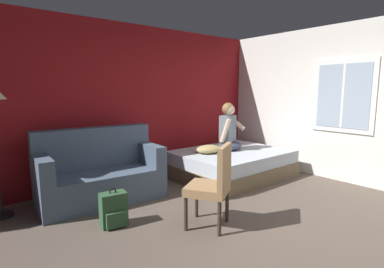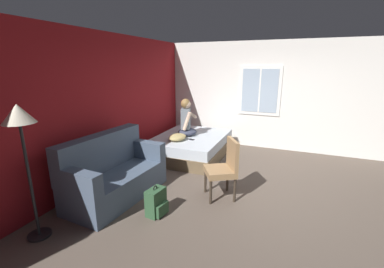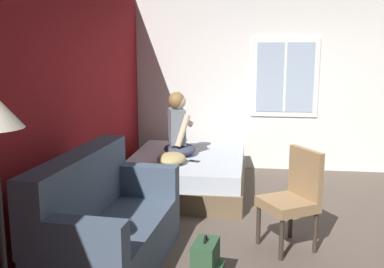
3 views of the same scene
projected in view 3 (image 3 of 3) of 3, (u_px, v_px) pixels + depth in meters
ground_plane at (333, 229)px, 4.89m from camera, size 40.00×40.00×0.00m
wall_back_accent at (76, 101)px, 5.00m from camera, size 9.87×0.16×2.70m
wall_side_with_window at (310, 86)px, 7.08m from camera, size 0.19×6.96×2.70m
bed at (187, 173)px, 6.21m from camera, size 2.04×1.57×0.48m
couch at (105, 226)px, 3.94m from camera, size 1.75×0.94×1.04m
side_chair at (294, 195)px, 4.35m from camera, size 0.63×0.63×0.98m
person_seated at (178, 130)px, 6.15m from camera, size 0.63×0.58×0.88m
backpack at (207, 266)px, 3.65m from camera, size 0.32×0.26×0.46m
throw_pillow at (172, 158)px, 5.73m from camera, size 0.48×0.36×0.14m
cell_phone at (194, 161)px, 5.86m from camera, size 0.11×0.16×0.01m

